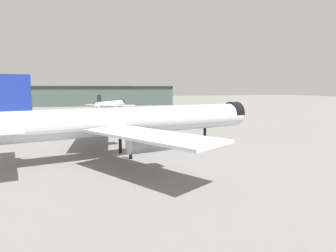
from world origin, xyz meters
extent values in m
plane|color=slate|center=(0.00, 0.00, 0.00)|extent=(900.00, 900.00, 0.00)
cylinder|color=silver|center=(2.82, -1.15, 7.56)|extent=(57.00, 14.46, 5.81)
cone|color=silver|center=(30.88, 3.21, 7.56)|extent=(7.19, 6.61, 5.70)
cylinder|color=black|center=(29.73, 3.03, 7.99)|extent=(3.49, 6.20, 5.87)
cube|color=silver|center=(-3.90, 13.68, 6.83)|extent=(13.04, 26.67, 0.46)
cylinder|color=#B7BAC1|center=(-2.08, 10.86, 4.91)|extent=(8.35, 4.38, 3.20)
cube|color=silver|center=(0.91, -17.32, 6.83)|extent=(19.64, 26.90, 0.46)
cylinder|color=#B7BAC1|center=(1.79, -14.08, 4.91)|extent=(8.35, 4.38, 3.20)
cube|color=navy|center=(-20.74, -4.81, 12.21)|extent=(6.82, 1.62, 9.30)
cube|color=silver|center=(-22.87, 1.50, 8.14)|extent=(6.62, 10.88, 0.35)
cube|color=silver|center=(-20.86, -11.47, 8.14)|extent=(6.62, 10.88, 0.35)
cylinder|color=black|center=(20.78, 1.64, 2.32)|extent=(0.70, 0.70, 4.65)
cylinder|color=black|center=(-0.45, 1.43, 2.32)|extent=(0.70, 0.70, 4.65)
cylinder|color=black|center=(0.49, -4.60, 2.32)|extent=(0.70, 0.70, 4.65)
cylinder|color=silver|center=(15.81, 114.01, 4.88)|extent=(22.10, 27.85, 3.75)
cone|color=silver|center=(25.36, 126.81, 4.88)|extent=(5.42, 5.51, 3.68)
cone|color=silver|center=(6.27, 101.20, 4.88)|extent=(5.78, 6.04, 3.57)
cylinder|color=black|center=(24.91, 126.21, 5.16)|extent=(4.05, 3.62, 3.79)
cube|color=silver|center=(7.06, 117.43, 4.41)|extent=(12.47, 14.68, 0.30)
cylinder|color=#B7BAC1|center=(8.90, 117.02, 3.17)|extent=(4.33, 4.82, 2.06)
cube|color=silver|center=(21.59, 106.60, 4.41)|extent=(15.25, 9.45, 0.30)
cylinder|color=#B7BAC1|center=(20.67, 108.25, 3.17)|extent=(4.33, 4.82, 2.06)
cube|color=black|center=(7.79, 103.25, 7.88)|extent=(2.59, 3.30, 6.01)
cube|color=silver|center=(4.36, 105.02, 5.26)|extent=(6.33, 5.74, 0.23)
cube|color=silver|center=(10.47, 100.46, 5.26)|extent=(6.33, 5.74, 0.23)
cylinder|color=black|center=(21.92, 122.20, 1.50)|extent=(0.45, 0.45, 3.00)
cylinder|color=black|center=(13.28, 113.90, 1.50)|extent=(0.45, 0.45, 3.00)
cylinder|color=black|center=(16.44, 111.55, 1.50)|extent=(0.45, 0.45, 3.00)
cube|color=#475651|center=(-27.76, 189.34, 7.55)|extent=(215.26, 37.75, 15.11)
cube|color=#232628|center=(-27.76, 189.34, 15.71)|extent=(215.43, 39.56, 1.20)
cube|color=black|center=(3.79, 38.39, 0.62)|extent=(2.58, 5.61, 0.35)
cube|color=#232833|center=(3.87, 40.04, 1.60)|extent=(2.41, 2.31, 1.60)
cube|color=#1E2D38|center=(3.92, 41.02, 1.92)|extent=(1.93, 0.18, 0.80)
cube|color=#232833|center=(3.74, 37.40, 1.90)|extent=(2.47, 3.41, 2.20)
cylinder|color=black|center=(2.74, 40.37, 0.45)|extent=(0.33, 0.91, 0.90)
cylinder|color=black|center=(5.03, 40.25, 0.45)|extent=(0.33, 0.91, 0.90)
cylinder|color=black|center=(2.54, 36.52, 0.45)|extent=(0.33, 0.91, 0.90)
cylinder|color=black|center=(4.84, 36.41, 0.45)|extent=(0.33, 0.91, 0.90)
cone|color=#F2600C|center=(39.06, 10.40, 0.28)|extent=(0.45, 0.45, 0.56)
camera|label=1|loc=(-12.51, -61.53, 14.43)|focal=30.83mm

